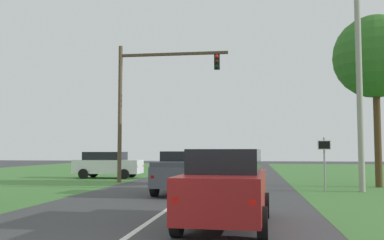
{
  "coord_description": "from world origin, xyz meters",
  "views": [
    {
      "loc": [
        2.8,
        -6.86,
        1.92
      ],
      "look_at": [
        -0.29,
        14.76,
        3.46
      ],
      "focal_mm": 40.3,
      "sensor_mm": 36.0,
      "label": 1
    }
  ],
  "objects_px": {
    "red_suv_near": "(227,185)",
    "utility_pole_right": "(359,80)",
    "crossing_suv_far": "(108,164)",
    "traffic_light": "(146,93)",
    "pickup_truck_lead": "(185,172)",
    "keep_moving_sign": "(324,157)",
    "oak_tree_right": "(375,57)"
  },
  "relations": [
    {
      "from": "red_suv_near",
      "to": "utility_pole_right",
      "type": "distance_m",
      "value": 12.11
    },
    {
      "from": "crossing_suv_far",
      "to": "traffic_light",
      "type": "bearing_deg",
      "value": -44.95
    },
    {
      "from": "red_suv_near",
      "to": "pickup_truck_lead",
      "type": "bearing_deg",
      "value": 106.52
    },
    {
      "from": "keep_moving_sign",
      "to": "utility_pole_right",
      "type": "bearing_deg",
      "value": 2.84
    },
    {
      "from": "traffic_light",
      "to": "keep_moving_sign",
      "type": "bearing_deg",
      "value": -23.7
    },
    {
      "from": "red_suv_near",
      "to": "keep_moving_sign",
      "type": "distance_m",
      "value": 10.57
    },
    {
      "from": "traffic_light",
      "to": "keep_moving_sign",
      "type": "xyz_separation_m",
      "value": [
        9.69,
        -4.25,
        -3.77
      ]
    },
    {
      "from": "oak_tree_right",
      "to": "utility_pole_right",
      "type": "relative_size",
      "value": 0.87
    },
    {
      "from": "keep_moving_sign",
      "to": "oak_tree_right",
      "type": "relative_size",
      "value": 0.28
    },
    {
      "from": "red_suv_near",
      "to": "crossing_suv_far",
      "type": "height_order",
      "value": "red_suv_near"
    },
    {
      "from": "keep_moving_sign",
      "to": "crossing_suv_far",
      "type": "relative_size",
      "value": 0.55
    },
    {
      "from": "keep_moving_sign",
      "to": "crossing_suv_far",
      "type": "height_order",
      "value": "keep_moving_sign"
    },
    {
      "from": "oak_tree_right",
      "to": "crossing_suv_far",
      "type": "distance_m",
      "value": 18.18
    },
    {
      "from": "red_suv_near",
      "to": "keep_moving_sign",
      "type": "xyz_separation_m",
      "value": [
        3.97,
        9.78,
        0.58
      ]
    },
    {
      "from": "traffic_light",
      "to": "oak_tree_right",
      "type": "distance_m",
      "value": 13.03
    },
    {
      "from": "keep_moving_sign",
      "to": "crossing_suv_far",
      "type": "xyz_separation_m",
      "value": [
        -13.28,
        7.83,
        -0.66
      ]
    },
    {
      "from": "traffic_light",
      "to": "utility_pole_right",
      "type": "relative_size",
      "value": 0.79
    },
    {
      "from": "pickup_truck_lead",
      "to": "oak_tree_right",
      "type": "distance_m",
      "value": 12.12
    },
    {
      "from": "red_suv_near",
      "to": "crossing_suv_far",
      "type": "bearing_deg",
      "value": 117.85
    },
    {
      "from": "traffic_light",
      "to": "crossing_suv_far",
      "type": "bearing_deg",
      "value": 135.05
    },
    {
      "from": "pickup_truck_lead",
      "to": "crossing_suv_far",
      "type": "relative_size",
      "value": 1.11
    },
    {
      "from": "pickup_truck_lead",
      "to": "traffic_light",
      "type": "relative_size",
      "value": 0.61
    },
    {
      "from": "oak_tree_right",
      "to": "utility_pole_right",
      "type": "xyz_separation_m",
      "value": [
        -1.5,
        -2.76,
        -1.64
      ]
    },
    {
      "from": "crossing_suv_far",
      "to": "utility_pole_right",
      "type": "xyz_separation_m",
      "value": [
        14.95,
        -7.75,
        4.27
      ]
    },
    {
      "from": "red_suv_near",
      "to": "crossing_suv_far",
      "type": "distance_m",
      "value": 19.92
    },
    {
      "from": "red_suv_near",
      "to": "pickup_truck_lead",
      "type": "xyz_separation_m",
      "value": [
        -2.36,
        7.95,
        -0.06
      ]
    },
    {
      "from": "keep_moving_sign",
      "to": "pickup_truck_lead",
      "type": "bearing_deg",
      "value": -163.92
    },
    {
      "from": "red_suv_near",
      "to": "keep_moving_sign",
      "type": "bearing_deg",
      "value": 67.89
    },
    {
      "from": "red_suv_near",
      "to": "traffic_light",
      "type": "height_order",
      "value": "traffic_light"
    },
    {
      "from": "traffic_light",
      "to": "keep_moving_sign",
      "type": "distance_m",
      "value": 11.23
    },
    {
      "from": "red_suv_near",
      "to": "oak_tree_right",
      "type": "xyz_separation_m",
      "value": [
        7.15,
        12.62,
        5.84
      ]
    },
    {
      "from": "oak_tree_right",
      "to": "crossing_suv_far",
      "type": "bearing_deg",
      "value": 163.14
    }
  ]
}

